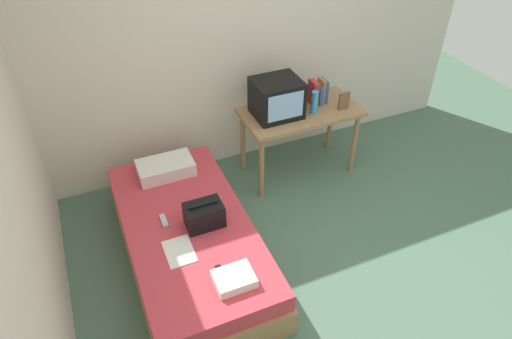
{
  "coord_description": "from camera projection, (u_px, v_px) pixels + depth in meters",
  "views": [
    {
      "loc": [
        -1.47,
        -1.92,
        3.05
      ],
      "look_at": [
        -0.24,
        0.95,
        0.58
      ],
      "focal_mm": 32.1,
      "sensor_mm": 36.0,
      "label": 1
    }
  ],
  "objects": [
    {
      "name": "book_row",
      "position": [
        318.0,
        92.0,
        4.52
      ],
      "size": [
        0.16,
        0.17,
        0.25
      ],
      "color": "#B72D33",
      "rests_on": "desk"
    },
    {
      "name": "wall_left",
      "position": [
        9.0,
        250.0,
        2.3
      ],
      "size": [
        0.1,
        4.1,
        2.6
      ],
      "primitive_type": "cube",
      "color": "beige",
      "rests_on": "ground"
    },
    {
      "name": "magazine",
      "position": [
        179.0,
        251.0,
        3.44
      ],
      "size": [
        0.21,
        0.29,
        0.01
      ],
      "primitive_type": "cube",
      "color": "white",
      "rests_on": "bed"
    },
    {
      "name": "folded_towel",
      "position": [
        234.0,
        279.0,
        3.2
      ],
      "size": [
        0.28,
        0.22,
        0.08
      ],
      "primitive_type": "cube",
      "color": "white",
      "rests_on": "bed"
    },
    {
      "name": "picture_frame",
      "position": [
        344.0,
        101.0,
        4.43
      ],
      "size": [
        0.11,
        0.02,
        0.18
      ],
      "primitive_type": "cube",
      "color": "brown",
      "rests_on": "desk"
    },
    {
      "name": "desk",
      "position": [
        300.0,
        118.0,
        4.52
      ],
      "size": [
        1.16,
        0.6,
        0.73
      ],
      "color": "#9E754C",
      "rests_on": "ground"
    },
    {
      "name": "bed",
      "position": [
        190.0,
        242.0,
        3.81
      ],
      "size": [
        1.0,
        2.0,
        0.42
      ],
      "color": "#9E754C",
      "rests_on": "ground"
    },
    {
      "name": "ground_plane",
      "position": [
        329.0,
        284.0,
        3.73
      ],
      "size": [
        8.0,
        8.0,
        0.0
      ],
      "primitive_type": "plane",
      "color": "#4C6B56"
    },
    {
      "name": "remote_dark",
      "position": [
        221.0,
        274.0,
        3.27
      ],
      "size": [
        0.04,
        0.16,
        0.02
      ],
      "primitive_type": "cube",
      "color": "black",
      "rests_on": "bed"
    },
    {
      "name": "handbag",
      "position": [
        204.0,
        215.0,
        3.61
      ],
      "size": [
        0.3,
        0.2,
        0.22
      ],
      "color": "black",
      "rests_on": "bed"
    },
    {
      "name": "water_bottle",
      "position": [
        314.0,
        102.0,
        4.36
      ],
      "size": [
        0.07,
        0.07,
        0.23
      ],
      "primitive_type": "cylinder",
      "color": "#3399DB",
      "rests_on": "desk"
    },
    {
      "name": "pillow",
      "position": [
        166.0,
        168.0,
        4.15
      ],
      "size": [
        0.5,
        0.3,
        0.13
      ],
      "primitive_type": "cube",
      "color": "silver",
      "rests_on": "bed"
    },
    {
      "name": "wall_back",
      "position": [
        236.0,
        41.0,
        4.36
      ],
      "size": [
        5.2,
        0.1,
        2.6
      ],
      "primitive_type": "cube",
      "color": "beige",
      "rests_on": "ground"
    },
    {
      "name": "remote_silver",
      "position": [
        164.0,
        221.0,
        3.69
      ],
      "size": [
        0.04,
        0.14,
        0.02
      ],
      "primitive_type": "cube",
      "color": "#B7B7BC",
      "rests_on": "bed"
    },
    {
      "name": "tv",
      "position": [
        277.0,
        98.0,
        4.29
      ],
      "size": [
        0.44,
        0.39,
        0.36
      ],
      "color": "black",
      "rests_on": "desk"
    }
  ]
}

